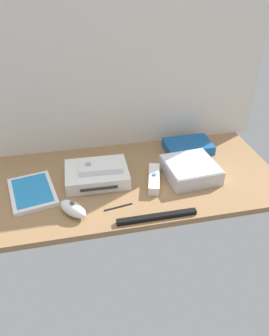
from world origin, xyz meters
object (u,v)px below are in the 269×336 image
remote_nunchuk (73,209)px  remote_classic_pad (100,166)px  mini_computer (190,169)px  game_console (97,174)px  sensor_bar (157,217)px  network_router (188,146)px  stylus_pen (118,206)px  game_case (32,192)px  remote_wand (154,179)px

remote_nunchuk → remote_classic_pad: size_ratio=0.71×
remote_classic_pad → mini_computer: bearing=-4.4°
game_console → sensor_bar: game_console is taller
network_router → remote_classic_pad: bearing=-160.4°
remote_nunchuk → stylus_pen: 13.68cm
game_console → stylus_pen: 16.68cm
game_case → sensor_bar: 41.26cm
network_router → remote_nunchuk: bearing=-148.0°
game_case → stylus_pen: size_ratio=2.37×
mini_computer → remote_nunchuk: (-40.82, -11.73, -0.60)cm
remote_wand → remote_classic_pad: remote_classic_pad is taller
mini_computer → stylus_pen: (-27.25, -11.49, -2.29)cm
sensor_bar → game_console: bearing=122.3°
remote_classic_pad → stylus_pen: size_ratio=1.65×
game_case → network_router: network_router is taller
remote_classic_pad → sensor_bar: (13.49, -23.11, -4.71)cm
remote_wand → sensor_bar: 17.97cm
game_console → remote_nunchuk: size_ratio=2.04×
game_console → remote_classic_pad: remote_classic_pad is taller
network_router → remote_wand: 26.07cm
game_case → remote_wand: 40.03cm
mini_computer → remote_classic_pad: size_ratio=1.22×
stylus_pen → game_console: bearing=106.3°
network_router → game_case: bearing=-164.6°
remote_wand → remote_classic_pad: 18.56cm
network_router → remote_nunchuk: 54.35cm
game_case → remote_nunchuk: bearing=-57.0°
remote_wand → sensor_bar: size_ratio=0.63×
sensor_bar → stylus_pen: sensor_bar is taller
game_case → mini_computer: bearing=-12.4°
mini_computer → remote_wand: mini_computer is taller
remote_nunchuk → remote_wand: bearing=-18.8°
remote_wand → stylus_pen: size_ratio=1.69×
mini_computer → remote_classic_pad: bearing=172.0°
mini_computer → sensor_bar: bearing=-132.2°
game_case → network_router: size_ratio=1.18×
remote_wand → stylus_pen: (-13.97, -10.20, -1.16)cm
remote_classic_pad → network_router: bearing=22.9°
game_case → remote_nunchuk: remote_nunchuk is taller
remote_classic_pad → game_case: bearing=-168.3°
game_console → stylus_pen: bearing=-72.0°
sensor_bar → stylus_pen: bearing=144.0°
game_console → mini_computer: size_ratio=1.18×
sensor_bar → remote_wand: bearing=77.7°
mini_computer → game_case: (-53.25, 1.00, -1.88)cm
network_router → remote_classic_pad: 38.27cm
remote_classic_pad → stylus_pen: bearing=-74.6°
sensor_bar → remote_nunchuk: bearing=163.2°
remote_wand → sensor_bar: remote_wand is taller
game_console → mini_computer: mini_computer is taller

